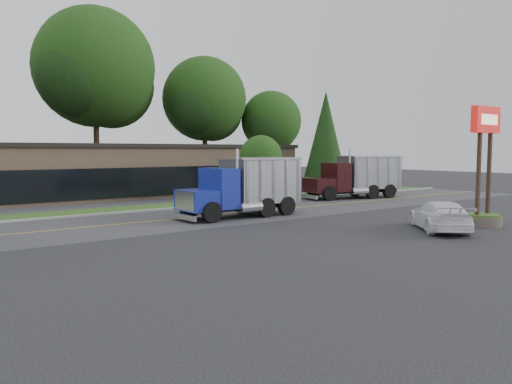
% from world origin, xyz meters
% --- Properties ---
extents(ground, '(140.00, 140.00, 0.00)m').
position_xyz_m(ground, '(0.00, 0.00, 0.00)').
color(ground, '#39393F').
rests_on(ground, ground).
extents(road, '(60.00, 8.00, 0.02)m').
position_xyz_m(road, '(0.00, 9.00, 0.00)').
color(road, '#545459').
rests_on(road, ground).
extents(center_line, '(60.00, 0.12, 0.01)m').
position_xyz_m(center_line, '(0.00, 9.00, 0.00)').
color(center_line, gold).
rests_on(center_line, ground).
extents(curb, '(60.00, 0.30, 0.12)m').
position_xyz_m(curb, '(0.00, 13.20, 0.00)').
color(curb, '#9E9E99').
rests_on(curb, ground).
extents(grass_verge, '(60.00, 3.40, 0.03)m').
position_xyz_m(grass_verge, '(0.00, 15.00, 0.00)').
color(grass_verge, '#2C581E').
rests_on(grass_verge, ground).
extents(far_parking, '(60.00, 7.00, 0.02)m').
position_xyz_m(far_parking, '(0.00, 20.00, 0.00)').
color(far_parking, '#545459').
rests_on(far_parking, ground).
extents(strip_mall, '(32.00, 12.00, 4.00)m').
position_xyz_m(strip_mall, '(2.00, 26.00, 2.00)').
color(strip_mall, tan).
rests_on(strip_mall, ground).
extents(bilo_sign, '(2.20, 1.90, 5.95)m').
position_xyz_m(bilo_sign, '(10.50, -2.50, 2.02)').
color(bilo_sign, '#6B6054').
rests_on(bilo_sign, ground).
extents(tree_far_c, '(12.48, 11.75, 17.80)m').
position_xyz_m(tree_far_c, '(4.19, 34.15, 11.37)').
color(tree_far_c, '#382619').
rests_on(tree_far_c, ground).
extents(tree_far_d, '(9.96, 9.37, 14.21)m').
position_xyz_m(tree_far_d, '(16.15, 33.12, 9.07)').
color(tree_far_d, '#382619').
rests_on(tree_far_d, ground).
extents(tree_far_e, '(7.58, 7.14, 10.82)m').
position_xyz_m(tree_far_e, '(24.12, 31.09, 6.90)').
color(tree_far_e, '#382619').
rests_on(tree_far_e, ground).
extents(evergreen_right, '(4.09, 4.09, 9.29)m').
position_xyz_m(evergreen_right, '(20.00, 18.00, 5.10)').
color(evergreen_right, '#382619').
rests_on(evergreen_right, ground).
extents(tree_verge, '(3.47, 3.27, 4.96)m').
position_xyz_m(tree_verge, '(10.05, 15.04, 3.14)').
color(tree_verge, '#382619').
rests_on(tree_verge, ground).
extents(dump_truck_blue, '(7.33, 2.66, 3.36)m').
position_xyz_m(dump_truck_blue, '(3.22, 7.65, 1.80)').
color(dump_truck_blue, black).
rests_on(dump_truck_blue, ground).
extents(dump_truck_maroon, '(8.15, 4.25, 3.36)m').
position_xyz_m(dump_truck_maroon, '(16.73, 11.14, 1.80)').
color(dump_truck_maroon, black).
rests_on(dump_truck_maroon, ground).
extents(rally_car, '(4.67, 4.94, 1.41)m').
position_xyz_m(rally_car, '(7.50, -2.02, 0.70)').
color(rally_car, white).
rests_on(rally_car, ground).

